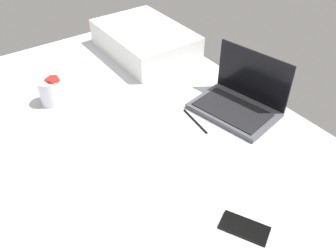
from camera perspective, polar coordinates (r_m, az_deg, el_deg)
bed_mattress at (r=142.23cm, az=-8.80°, el=-4.80°), size 180.00×140.00×18.00cm
laptop at (r=149.65cm, az=11.25°, el=4.05°), size 36.95×29.17×23.00cm
snack_cup at (r=157.57cm, az=-18.22°, el=5.28°), size 9.02×9.00×13.54cm
cell_phone at (r=109.97cm, az=12.04°, el=-15.53°), size 15.55×12.60×0.80cm
pillow at (r=189.77cm, az=-3.72°, el=13.41°), size 52.00×36.00×13.00cm
charger_cable at (r=142.74cm, az=4.33°, el=0.78°), size 16.96×2.49×0.60cm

